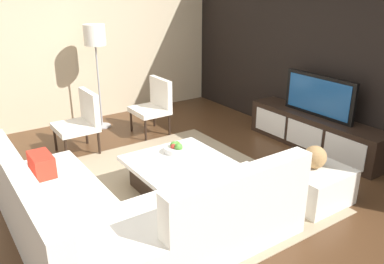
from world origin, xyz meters
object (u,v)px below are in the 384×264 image
Objects in this scene: decorative_ball at (315,157)px; television at (319,96)px; floor_lamp at (95,41)px; ottoman at (312,184)px; coffee_table at (177,173)px; accent_chair_far at (155,103)px; media_console at (315,132)px; accent_chair_near at (81,119)px; sectional_couch at (125,216)px; fruit_bowl at (176,148)px.

television is at bearing 128.43° from decorative_ball.
ottoman is at bearing 15.46° from floor_lamp.
decorative_ball is (1.05, 1.09, 0.32)m from coffee_table.
coffee_table is 1.23× the size of accent_chair_far.
coffee_table is at bearing -92.49° from television.
accent_chair_far reaches higher than decorative_ball.
decorative_ball reaches higher than media_console.
ottoman is (0.95, -1.20, -0.59)m from television.
accent_chair_near is (-1.81, -2.80, -0.31)m from television.
coffee_table is at bearing 9.56° from accent_chair_near.
television is 1.56m from decorative_ball.
sectional_couch is 2.09m from ottoman.
accent_chair_near reaches higher than decorative_ball.
coffee_table is at bearing -2.40° from floor_lamp.
media_console is at bearing 128.44° from decorative_ball.
television reaches higher than media_console.
sectional_couch is 2.73× the size of accent_chair_near.
sectional_couch is at bearing -102.52° from decorative_ball.
ottoman is at bearing 46.06° from coffee_table.
sectional_couch is 9.45× the size of decorative_ball.
decorative_ball is at bearing -51.56° from media_console.
sectional_couch is at bearing -53.43° from fruit_bowl.
television is 3.35m from accent_chair_near.
ottoman is at bearing 77.48° from sectional_couch.
ottoman is at bearing -51.57° from television.
accent_chair_far is (-1.90, -1.57, -0.30)m from television.
accent_chair_far is at bearing -140.30° from television.
decorative_ball is (2.77, 1.60, 0.04)m from accent_chair_near.
coffee_table is at bearing 122.35° from sectional_couch.
ottoman is at bearing 38.93° from fruit_bowl.
decorative_ball is (1.23, 0.99, 0.09)m from fruit_bowl.
coffee_table is 2.80m from floor_lamp.
accent_chair_near is (-2.31, 0.45, 0.19)m from sectional_couch.
sectional_couch is at bearing -57.65° from coffee_table.
accent_chair_far is at bearing -172.59° from decorative_ball.
media_console is 1.54m from ottoman.
ottoman is at bearing -51.56° from media_console.
floor_lamp is (-3.12, 1.05, 1.13)m from sectional_couch.
television is 3.32m from sectional_couch.
ottoman is (3.57, 0.99, -1.22)m from floor_lamp.
accent_chair_far is (-1.80, 0.72, 0.29)m from coffee_table.
floor_lamp is 5.98× the size of fruit_bowl.
fruit_bowl is (-1.23, -0.99, 0.23)m from ottoman.
coffee_table is 3.82× the size of fruit_bowl.
coffee_table is (-0.60, 0.95, -0.09)m from sectional_couch.
accent_chair_near is at bearing -122.93° from media_console.
accent_chair_near is 1.24× the size of ottoman.
media_console is 7.72× the size of fruit_bowl.
floor_lamp is at bearing -143.79° from accent_chair_far.
accent_chair_near is 3.21m from ottoman.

